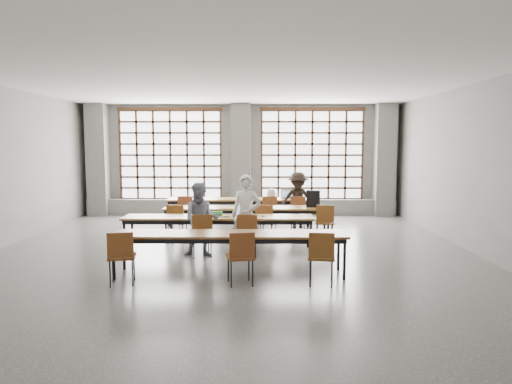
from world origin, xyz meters
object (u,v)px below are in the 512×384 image
(chair_back_right, at_px, (298,209))
(red_pouch, at_px, (122,254))
(desk_row_c, at_px, (219,219))
(chair_near_left, at_px, (121,252))
(backpack, at_px, (313,199))
(plastic_bag, at_px, (271,193))
(laptop_front, at_px, (244,213))
(chair_near_right, at_px, (321,253))
(chair_mid_right, at_px, (325,219))
(student_back, at_px, (298,200))
(laptop_back, at_px, (287,196))
(chair_mid_left, at_px, (176,219))
(chair_front_left, at_px, (202,231))
(chair_front_right, at_px, (246,231))
(desk_row_b, at_px, (247,210))
(chair_back_mid, at_px, (269,209))
(desk_row_a, at_px, (239,201))
(chair_near_mid, at_px, (241,253))
(student_female, at_px, (201,220))
(chair_mid_centre, at_px, (264,219))
(student_male, at_px, (246,216))
(green_box, at_px, (217,214))
(mouse, at_px, (264,216))
(desk_row_d, at_px, (230,237))
(phone, at_px, (227,217))
(chair_back_left, at_px, (186,208))

(chair_back_right, bearing_deg, red_pouch, -123.50)
(desk_row_c, bearing_deg, chair_near_left, -118.64)
(backpack, bearing_deg, plastic_bag, 130.68)
(laptop_front, bearing_deg, chair_near_right, -62.77)
(chair_mid_right, bearing_deg, chair_near_left, -138.85)
(student_back, distance_m, laptop_back, 0.66)
(chair_mid_left, height_order, chair_front_left, same)
(chair_mid_right, distance_m, chair_near_left, 4.90)
(chair_front_right, bearing_deg, desk_row_b, 91.10)
(chair_back_mid, relative_size, laptop_back, 2.42)
(desk_row_a, height_order, chair_back_right, chair_back_right)
(desk_row_a, distance_m, chair_near_mid, 5.61)
(desk_row_c, height_order, chair_back_right, chair_back_right)
(student_female, xyz_separation_m, laptop_front, (0.84, 0.61, 0.05))
(chair_mid_centre, bearing_deg, student_male, -105.94)
(chair_near_mid, distance_m, student_back, 5.27)
(chair_back_right, xyz_separation_m, student_male, (-1.29, -3.03, 0.29))
(laptop_front, distance_m, plastic_bag, 3.18)
(green_box, bearing_deg, laptop_front, 2.76)
(mouse, xyz_separation_m, plastic_bag, (0.25, 3.23, 0.12))
(chair_near_mid, xyz_separation_m, backpack, (1.60, 3.90, 0.39))
(desk_row_c, bearing_deg, chair_mid_left, 142.76)
(student_female, bearing_deg, chair_back_right, 49.05)
(laptop_front, relative_size, green_box, 1.68)
(chair_mid_right, distance_m, backpack, 0.81)
(chair_front_left, distance_m, laptop_back, 4.36)
(mouse, bearing_deg, desk_row_c, 178.79)
(desk_row_d, distance_m, chair_back_mid, 4.41)
(chair_back_right, bearing_deg, student_female, -125.85)
(desk_row_c, xyz_separation_m, backpack, (2.17, 1.47, 0.27))
(chair_back_mid, relative_size, chair_front_left, 1.00)
(chair_front_right, bearing_deg, laptop_front, 95.51)
(chair_near_left, xyz_separation_m, phone, (1.51, 2.33, 0.20))
(chair_mid_right, bearing_deg, student_back, 103.86)
(student_female, bearing_deg, phone, 34.70)
(chair_back_left, bearing_deg, laptop_back, 15.05)
(desk_row_b, height_order, chair_near_left, chair_near_left)
(desk_row_a, xyz_separation_m, student_male, (0.30, -3.66, 0.16))
(chair_back_left, xyz_separation_m, chair_near_right, (2.95, -4.97, 0.00))
(backpack, bearing_deg, red_pouch, -120.95)
(chair_back_mid, distance_m, chair_mid_right, 2.15)
(desk_row_d, relative_size, phone, 30.77)
(chair_back_right, relative_size, chair_near_mid, 1.00)
(chair_near_mid, bearing_deg, laptop_front, 90.79)
(chair_back_left, xyz_separation_m, red_pouch, (-0.24, -4.89, -0.04))
(chair_mid_left, relative_size, chair_mid_centre, 1.00)
(chair_near_left, xyz_separation_m, laptop_back, (2.98, 5.71, 0.25))
(chair_near_right, relative_size, red_pouch, 4.40)
(chair_mid_right, bearing_deg, red_pouch, -139.66)
(desk_row_b, xyz_separation_m, mouse, (0.38, -1.44, 0.08))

